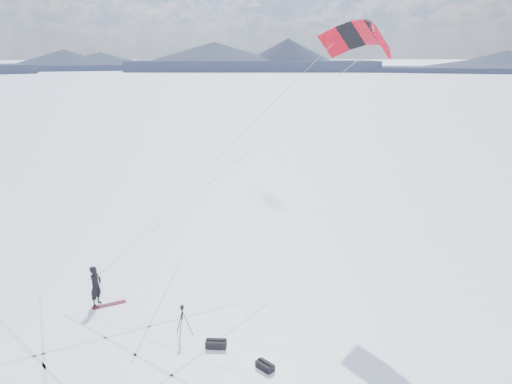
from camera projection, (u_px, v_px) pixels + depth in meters
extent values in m
plane|color=white|center=(147.00, 340.00, 19.03)|extent=(1800.00, 1800.00, 0.00)
cube|color=#1A2739|center=(437.00, 68.00, 306.05)|extent=(152.40, 113.97, 3.78)
cone|color=#1A2739|center=(437.00, 65.00, 305.55)|extent=(87.43, 87.43, 8.00)
cube|color=#1A2739|center=(259.00, 67.00, 326.75)|extent=(155.54, 70.36, 3.78)
cone|color=#1A2739|center=(259.00, 64.00, 326.24)|extent=(74.14, 74.14, 8.00)
cube|color=#1A2739|center=(83.00, 68.00, 310.27)|extent=(155.54, 70.36, 3.78)
cone|color=#1A2739|center=(83.00, 65.00, 309.76)|extent=(74.14, 74.14, 8.00)
cube|color=#A8BDDA|center=(45.00, 376.00, 16.92)|extent=(3.52, 7.29, 0.01)
cube|color=#A8BDDA|center=(105.00, 335.00, 19.36)|extent=(6.45, 7.79, 0.01)
cube|color=#A8BDDA|center=(153.00, 304.00, 21.80)|extent=(11.66, 3.07, 0.01)
cube|color=#A8BDDA|center=(197.00, 382.00, 16.63)|extent=(1.27, 5.91, 0.01)
cube|color=#A8BDDA|center=(239.00, 340.00, 19.07)|extent=(6.52, 4.83, 0.01)
cube|color=#A8BDDA|center=(272.00, 307.00, 21.51)|extent=(8.85, 4.87, 0.01)
imported|color=black|center=(98.00, 305.00, 21.75)|extent=(0.65, 0.77, 1.80)
cube|color=maroon|center=(109.00, 305.00, 21.70)|extent=(1.44, 0.72, 0.04)
cylinder|color=black|center=(188.00, 323.00, 19.22)|extent=(0.41, 0.09, 1.10)
cylinder|color=black|center=(180.00, 322.00, 19.29)|extent=(0.27, 0.34, 1.10)
cylinder|color=black|center=(181.00, 326.00, 18.99)|extent=(0.18, 0.39, 1.10)
cylinder|color=black|center=(182.00, 315.00, 19.07)|extent=(0.04, 0.04, 0.37)
cube|color=black|center=(182.00, 309.00, 19.01)|extent=(0.08, 0.08, 0.05)
cube|color=black|center=(182.00, 307.00, 18.98)|extent=(0.15, 0.11, 0.10)
cylinder|color=black|center=(182.00, 306.00, 19.07)|extent=(0.07, 0.10, 0.07)
cube|color=black|center=(216.00, 344.00, 18.54)|extent=(0.83, 0.51, 0.29)
cylinder|color=black|center=(216.00, 340.00, 18.49)|extent=(0.73, 0.22, 0.07)
cube|color=black|center=(265.00, 366.00, 17.27)|extent=(0.65, 0.73, 0.25)
cylinder|color=black|center=(265.00, 362.00, 17.23)|extent=(0.43, 0.56, 0.08)
cube|color=red|center=(381.00, 40.00, 20.44)|extent=(1.25, 1.22, 1.50)
cube|color=black|center=(376.00, 34.00, 21.39)|extent=(0.99, 1.30, 1.30)
cube|color=red|center=(366.00, 32.00, 22.42)|extent=(1.10, 1.31, 1.10)
cube|color=black|center=(351.00, 36.00, 23.43)|extent=(1.34, 1.24, 1.30)
cube|color=red|center=(334.00, 42.00, 24.32)|extent=(1.54, 1.08, 1.50)
cylinder|color=#94959F|center=(235.00, 162.00, 20.93)|extent=(12.20, 0.18, 9.86)
cylinder|color=#94959F|center=(222.00, 153.00, 22.87)|extent=(11.52, 4.06, 9.86)
cylinder|color=black|center=(95.00, 279.00, 21.42)|extent=(0.55, 0.12, 0.03)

